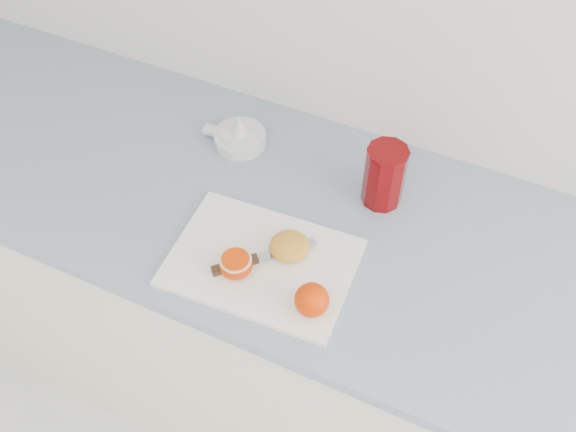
{
  "coord_description": "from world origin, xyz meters",
  "views": [
    {
      "loc": [
        0.21,
        0.9,
        1.92
      ],
      "look_at": [
        -0.13,
        1.63,
        0.96
      ],
      "focal_mm": 40.0,
      "sensor_mm": 36.0,
      "label": 1
    }
  ],
  "objects_px": {
    "citrus_juicer": "(239,136)",
    "red_tumbler": "(384,178)",
    "cutting_board": "(262,263)",
    "half_orange": "(236,265)",
    "counter": "(302,324)"
  },
  "relations": [
    {
      "from": "citrus_juicer",
      "to": "red_tumbler",
      "type": "relative_size",
      "value": 1.06
    },
    {
      "from": "cutting_board",
      "to": "half_orange",
      "type": "bearing_deg",
      "value": -128.68
    },
    {
      "from": "red_tumbler",
      "to": "citrus_juicer",
      "type": "bearing_deg",
      "value": 176.26
    },
    {
      "from": "cutting_board",
      "to": "half_orange",
      "type": "relative_size",
      "value": 5.55
    },
    {
      "from": "cutting_board",
      "to": "red_tumbler",
      "type": "xyz_separation_m",
      "value": [
        0.15,
        0.26,
        0.06
      ]
    },
    {
      "from": "counter",
      "to": "cutting_board",
      "type": "xyz_separation_m",
      "value": [
        -0.03,
        -0.15,
        0.45
      ]
    },
    {
      "from": "cutting_board",
      "to": "red_tumbler",
      "type": "bearing_deg",
      "value": 59.81
    },
    {
      "from": "half_orange",
      "to": "red_tumbler",
      "type": "distance_m",
      "value": 0.36
    },
    {
      "from": "cutting_board",
      "to": "citrus_juicer",
      "type": "height_order",
      "value": "citrus_juicer"
    },
    {
      "from": "counter",
      "to": "cutting_board",
      "type": "distance_m",
      "value": 0.48
    },
    {
      "from": "counter",
      "to": "citrus_juicer",
      "type": "xyz_separation_m",
      "value": [
        -0.23,
        0.14,
        0.47
      ]
    },
    {
      "from": "half_orange",
      "to": "citrus_juicer",
      "type": "xyz_separation_m",
      "value": [
        -0.17,
        0.33,
        -0.01
      ]
    },
    {
      "from": "citrus_juicer",
      "to": "half_orange",
      "type": "bearing_deg",
      "value": -62.95
    },
    {
      "from": "half_orange",
      "to": "red_tumbler",
      "type": "xyz_separation_m",
      "value": [
        0.19,
        0.31,
        0.03
      ]
    },
    {
      "from": "half_orange",
      "to": "citrus_juicer",
      "type": "bearing_deg",
      "value": 117.05
    }
  ]
}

